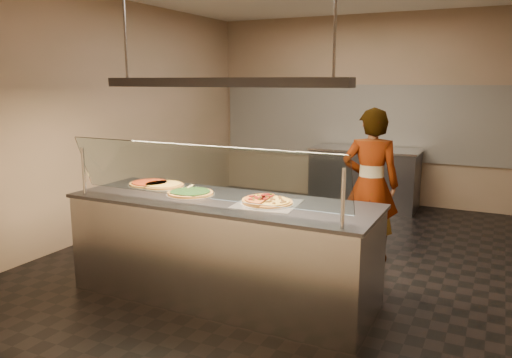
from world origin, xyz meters
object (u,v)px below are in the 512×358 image
at_px(half_pizza_sausage, 279,202).
at_px(pizza_spinach, 191,193).
at_px(pizza_tomato, 150,183).
at_px(prep_table, 364,178).
at_px(half_pizza_pepperoni, 257,199).
at_px(worker, 370,185).
at_px(perforated_tray, 267,203).
at_px(pizza_spatula, 192,188).
at_px(heat_lamp_housing, 220,82).
at_px(sneeze_guard, 200,173).
at_px(serving_counter, 222,249).
at_px(pizza_cheese, 164,185).

bearing_deg(half_pizza_sausage, pizza_spinach, 178.49).
xyz_separation_m(pizza_tomato, prep_table, (1.28, 3.70, -0.48)).
relative_size(half_pizza_pepperoni, worker, 0.27).
xyz_separation_m(perforated_tray, pizza_tomato, (-1.41, 0.22, 0.01)).
xyz_separation_m(pizza_spatula, heat_lamp_housing, (0.42, -0.16, 0.99)).
xyz_separation_m(sneeze_guard, pizza_tomato, (-0.97, 0.57, -0.28)).
xyz_separation_m(sneeze_guard, worker, (0.95, 1.96, -0.38)).
distance_m(serving_counter, perforated_tray, 0.65).
bearing_deg(pizza_spinach, serving_counter, -5.57).
relative_size(prep_table, worker, 0.98).
relative_size(half_pizza_pepperoni, pizza_tomato, 1.03).
bearing_deg(prep_table, serving_counter, -94.62).
bearing_deg(worker, pizza_spatula, 35.59).
distance_m(sneeze_guard, half_pizza_sausage, 0.71).
distance_m(serving_counter, half_pizza_pepperoni, 0.60).
height_order(pizza_tomato, prep_table, pizza_tomato).
bearing_deg(worker, pizza_tomato, 24.84).
distance_m(half_pizza_pepperoni, worker, 1.72).
bearing_deg(pizza_tomato, serving_counter, -13.24).
height_order(serving_counter, pizza_spinach, pizza_spinach).
distance_m(sneeze_guard, pizza_spinach, 0.59).
bearing_deg(serving_counter, worker, 59.75).
bearing_deg(sneeze_guard, perforated_tray, 38.44).
bearing_deg(pizza_spatula, half_pizza_pepperoni, -11.34).
bearing_deg(prep_table, pizza_cheese, -106.62).
distance_m(serving_counter, heat_lamp_housing, 1.48).
bearing_deg(half_pizza_pepperoni, perforated_tray, -0.32).
bearing_deg(pizza_cheese, prep_table, 73.38).
distance_m(perforated_tray, half_pizza_sausage, 0.11).
height_order(serving_counter, perforated_tray, perforated_tray).
height_order(sneeze_guard, half_pizza_pepperoni, sneeze_guard).
relative_size(half_pizza_pepperoni, prep_table, 0.27).
xyz_separation_m(serving_counter, heat_lamp_housing, (0.00, 0.00, 1.48)).
height_order(prep_table, heat_lamp_housing, heat_lamp_housing).
bearing_deg(pizza_tomato, half_pizza_pepperoni, -9.42).
bearing_deg(serving_counter, prep_table, 85.38).
bearing_deg(worker, heat_lamp_housing, 48.50).
xyz_separation_m(sneeze_guard, half_pizza_pepperoni, (0.34, 0.35, -0.26)).
bearing_deg(pizza_spatula, pizza_spinach, -60.91).
distance_m(pizza_cheese, heat_lamp_housing, 1.30).
distance_m(serving_counter, prep_table, 3.94).
height_order(perforated_tray, pizza_spatula, pizza_spatula).
xyz_separation_m(sneeze_guard, prep_table, (0.32, 4.27, -0.76)).
height_order(sneeze_guard, half_pizza_sausage, sneeze_guard).
bearing_deg(perforated_tray, half_pizza_pepperoni, 179.68).
relative_size(perforated_tray, pizza_tomato, 1.31).
height_order(pizza_spinach, pizza_spatula, pizza_spatula).
height_order(perforated_tray, half_pizza_pepperoni, half_pizza_pepperoni).
distance_m(perforated_tray, pizza_spinach, 0.79).
bearing_deg(sneeze_guard, half_pizza_pepperoni, 45.92).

